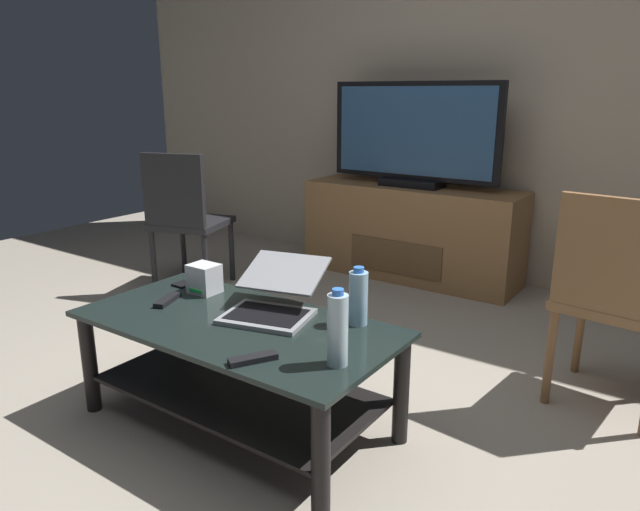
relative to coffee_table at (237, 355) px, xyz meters
name	(u,v)px	position (x,y,z in m)	size (l,w,h in m)	color
ground_plane	(252,430)	(0.07, -0.01, -0.30)	(7.68, 7.68, 0.00)	#9E9384
back_wall	(493,73)	(0.07, 2.46, 1.10)	(6.40, 0.12, 2.80)	#B2A38C
coffee_table	(237,355)	(0.00, 0.00, 0.00)	(1.25, 0.62, 0.44)	black
media_cabinet	(411,232)	(-0.32, 2.14, 0.02)	(1.52, 0.47, 0.65)	olive
television	(414,137)	(-0.32, 2.12, 0.68)	(1.21, 0.20, 0.70)	black
dining_chair	(616,293)	(1.16, 0.96, 0.21)	(0.49, 0.49, 0.91)	brown
side_chair	(185,215)	(-1.40, 1.03, 0.21)	(0.55, 0.55, 0.92)	black
laptop	(274,298)	(0.06, 0.15, 0.20)	(0.41, 0.48, 0.18)	gray
router_box	(204,278)	(-0.33, 0.17, 0.20)	(0.12, 0.11, 0.13)	silver
water_bottle_near	(358,298)	(0.40, 0.24, 0.24)	(0.07, 0.07, 0.22)	#99C6E5
water_bottle_far	(338,329)	(0.52, -0.08, 0.26)	(0.07, 0.07, 0.26)	silver
cell_phone	(188,282)	(-0.48, 0.21, 0.14)	(0.07, 0.14, 0.01)	black
tv_remote	(253,359)	(0.28, -0.22, 0.15)	(0.04, 0.16, 0.02)	black
soundbar_remote	(168,300)	(-0.37, 0.00, 0.15)	(0.04, 0.16, 0.02)	black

